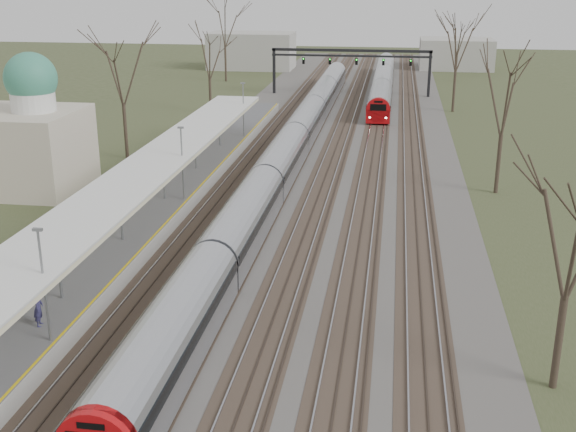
{
  "coord_description": "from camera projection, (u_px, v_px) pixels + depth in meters",
  "views": [
    {
      "loc": [
        6.22,
        -11.35,
        15.83
      ],
      "look_at": [
        0.26,
        28.73,
        2.0
      ],
      "focal_mm": 45.0,
      "sensor_mm": 36.0,
      "label": 1
    }
  ],
  "objects": [
    {
      "name": "canopy",
      "position": [
        158.0,
        161.0,
        47.47
      ],
      "size": [
        4.1,
        50.0,
        3.11
      ],
      "color": "slate",
      "rests_on": "platform"
    },
    {
      "name": "train_near",
      "position": [
        294.0,
        140.0,
        64.41
      ],
      "size": [
        2.62,
        90.21,
        3.05
      ],
      "color": "#A3A5AD",
      "rests_on": "ground"
    },
    {
      "name": "tree_east_near",
      "position": [
        573.0,
        234.0,
        26.71
      ],
      "size": [
        4.5,
        4.5,
        9.27
      ],
      "color": "#2D231C",
      "rests_on": "ground"
    },
    {
      "name": "platform",
      "position": [
        180.0,
        191.0,
        52.8
      ],
      "size": [
        3.5,
        69.0,
        1.0
      ],
      "primitive_type": "cube",
      "color": "#9E9B93",
      "rests_on": "ground"
    },
    {
      "name": "dome_building",
      "position": [
        16.0,
        141.0,
        53.99
      ],
      "size": [
        10.0,
        8.0,
        10.3
      ],
      "color": "#C1B5A0",
      "rests_on": "ground"
    },
    {
      "name": "tree_east_far",
      "position": [
        505.0,
        96.0,
        51.61
      ],
      "size": [
        5.0,
        5.0,
        10.3
      ],
      "color": "#2D231C",
      "rests_on": "ground"
    },
    {
      "name": "track_bed",
      "position": [
        329.0,
        147.0,
        68.03
      ],
      "size": [
        24.0,
        160.0,
        0.22
      ],
      "color": "#474442",
      "rests_on": "ground"
    },
    {
      "name": "signal_gantry",
      "position": [
        351.0,
        58.0,
        94.53
      ],
      "size": [
        21.0,
        0.59,
        6.08
      ],
      "color": "black",
      "rests_on": "ground"
    },
    {
      "name": "train_far",
      "position": [
        383.0,
        82.0,
        97.58
      ],
      "size": [
        2.62,
        45.21,
        3.05
      ],
      "color": "#A3A5AD",
      "rests_on": "ground"
    },
    {
      "name": "tree_west_far",
      "position": [
        121.0,
        67.0,
        61.31
      ],
      "size": [
        5.5,
        5.5,
        11.33
      ],
      "color": "#2D231C",
      "rests_on": "ground"
    },
    {
      "name": "passenger",
      "position": [
        38.0,
        308.0,
        31.47
      ],
      "size": [
        0.56,
        0.71,
        1.73
      ],
      "primitive_type": "imported",
      "rotation": [
        0.0,
        0.0,
        1.82
      ],
      "color": "navy",
      "rests_on": "platform"
    }
  ]
}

